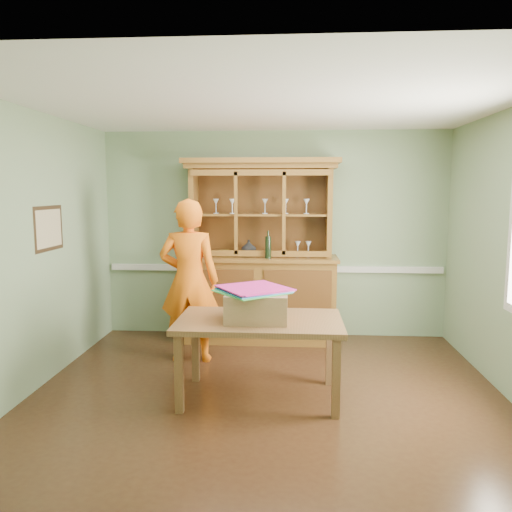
# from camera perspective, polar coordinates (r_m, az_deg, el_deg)

# --- Properties ---
(floor) EXTENTS (4.50, 4.50, 0.00)m
(floor) POSITION_cam_1_polar(r_m,az_deg,el_deg) (4.99, 1.26, -15.31)
(floor) COLOR #3F2614
(floor) RESTS_ON ground
(ceiling) EXTENTS (4.50, 4.50, 0.00)m
(ceiling) POSITION_cam_1_polar(r_m,az_deg,el_deg) (4.66, 1.36, 16.99)
(ceiling) COLOR white
(ceiling) RESTS_ON wall_back
(wall_back) EXTENTS (4.50, 0.00, 4.50)m
(wall_back) POSITION_cam_1_polar(r_m,az_deg,el_deg) (6.62, 2.10, 2.46)
(wall_back) COLOR gray
(wall_back) RESTS_ON floor
(wall_left) EXTENTS (0.00, 4.00, 4.00)m
(wall_left) POSITION_cam_1_polar(r_m,az_deg,el_deg) (5.24, -24.10, 0.46)
(wall_left) COLOR gray
(wall_left) RESTS_ON floor
(wall_front) EXTENTS (4.50, 0.00, 4.50)m
(wall_front) POSITION_cam_1_polar(r_m,az_deg,el_deg) (2.66, -0.67, -5.15)
(wall_front) COLOR gray
(wall_front) RESTS_ON floor
(chair_rail) EXTENTS (4.41, 0.05, 0.08)m
(chair_rail) POSITION_cam_1_polar(r_m,az_deg,el_deg) (6.65, 2.08, -1.43)
(chair_rail) COLOR silver
(chair_rail) RESTS_ON wall_back
(framed_map) EXTENTS (0.03, 0.60, 0.46)m
(framed_map) POSITION_cam_1_polar(r_m,az_deg,el_deg) (5.48, -22.55, 2.93)
(framed_map) COLOR #362515
(framed_map) RESTS_ON wall_left
(china_hutch) EXTENTS (1.98, 0.65, 2.33)m
(china_hutch) POSITION_cam_1_polar(r_m,az_deg,el_deg) (6.43, 0.51, -2.49)
(china_hutch) COLOR brown
(china_hutch) RESTS_ON floor
(dining_table) EXTENTS (1.52, 0.92, 0.76)m
(dining_table) POSITION_cam_1_polar(r_m,az_deg,el_deg) (4.65, 0.41, -8.27)
(dining_table) COLOR brown
(dining_table) RESTS_ON floor
(cardboard_box) EXTENTS (0.56, 0.45, 0.26)m
(cardboard_box) POSITION_cam_1_polar(r_m,az_deg,el_deg) (4.55, 0.09, -5.79)
(cardboard_box) COLOR #9C7050
(cardboard_box) RESTS_ON dining_table
(kite_stack) EXTENTS (0.75, 0.75, 0.04)m
(kite_stack) POSITION_cam_1_polar(r_m,az_deg,el_deg) (4.55, -0.39, -3.83)
(kite_stack) COLOR green
(kite_stack) RESTS_ON cardboard_box
(person) EXTENTS (0.68, 0.46, 1.84)m
(person) POSITION_cam_1_polar(r_m,az_deg,el_deg) (5.68, -7.63, -2.81)
(person) COLOR orange
(person) RESTS_ON floor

